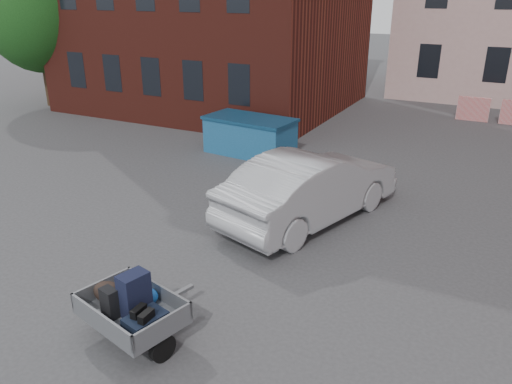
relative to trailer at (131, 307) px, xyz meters
The scene contains 5 objects.
ground 3.19m from the trailer, 75.01° to the left, with size 120.00×120.00×0.00m, color #38383A.
far_building 31.72m from the trailer, 127.48° to the left, with size 6.00×6.00×8.00m, color maroon.
trailer is the anchor object (origin of this frame).
dumpster 9.97m from the trailer, 107.23° to the left, with size 3.12×1.83×1.25m.
silver_car 5.59m from the trailer, 81.77° to the left, with size 1.77×5.07×1.67m, color #A2A4AA.
Camera 1 is at (3.89, -7.91, 5.15)m, focal length 35.00 mm.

